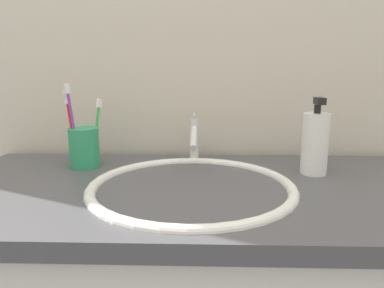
% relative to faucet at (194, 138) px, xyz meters
% --- Properties ---
extents(tiled_wall_back, '(2.36, 0.04, 2.40)m').
position_rel_faucet_xyz_m(tiled_wall_back, '(0.01, 0.12, 0.22)').
color(tiled_wall_back, beige).
rests_on(tiled_wall_back, ground).
extents(sink_basin, '(0.45, 0.45, 0.12)m').
position_rel_faucet_xyz_m(sink_basin, '(0.00, -0.22, -0.11)').
color(sink_basin, white).
rests_on(sink_basin, vanity_counter).
extents(faucet, '(0.02, 0.15, 0.13)m').
position_rel_faucet_xyz_m(faucet, '(0.00, 0.00, 0.00)').
color(faucet, silver).
rests_on(faucet, sink_basin).
extents(toothbrush_cup, '(0.08, 0.08, 0.10)m').
position_rel_faucet_xyz_m(toothbrush_cup, '(-0.28, -0.06, -0.02)').
color(toothbrush_cup, '#2D9966').
rests_on(toothbrush_cup, vanity_counter).
extents(toothbrush_yellow, '(0.03, 0.02, 0.20)m').
position_rel_faucet_xyz_m(toothbrush_yellow, '(-0.31, -0.07, 0.05)').
color(toothbrush_yellow, yellow).
rests_on(toothbrush_yellow, toothbrush_cup).
extents(toothbrush_green, '(0.03, 0.04, 0.17)m').
position_rel_faucet_xyz_m(toothbrush_green, '(-0.26, -0.03, 0.04)').
color(toothbrush_green, green).
rests_on(toothbrush_green, toothbrush_cup).
extents(toothbrush_red, '(0.03, 0.01, 0.18)m').
position_rel_faucet_xyz_m(toothbrush_red, '(-0.31, -0.07, 0.04)').
color(toothbrush_red, red).
rests_on(toothbrush_red, toothbrush_cup).
extents(toothbrush_purple, '(0.03, 0.02, 0.21)m').
position_rel_faucet_xyz_m(toothbrush_purple, '(-0.30, -0.07, 0.06)').
color(toothbrush_purple, purple).
rests_on(toothbrush_purple, toothbrush_cup).
extents(soap_dispenser, '(0.06, 0.06, 0.19)m').
position_rel_faucet_xyz_m(soap_dispenser, '(0.29, -0.10, 0.01)').
color(soap_dispenser, white).
rests_on(soap_dispenser, vanity_counter).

